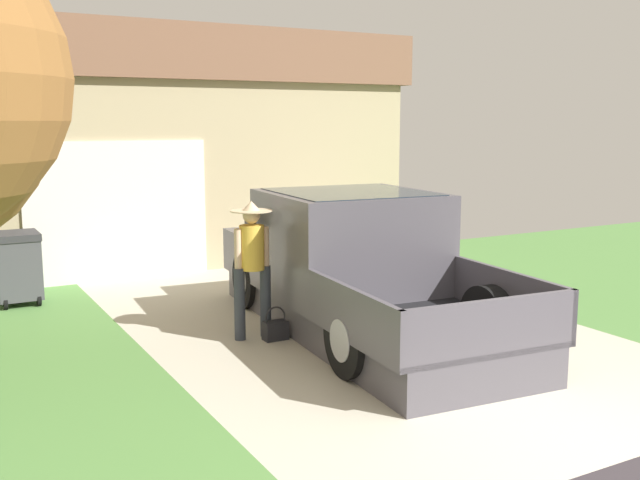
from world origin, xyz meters
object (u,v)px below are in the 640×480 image
person_with_hat (252,258)px  wheeled_trash_bin (18,265)px  house_with_garage (140,143)px  handbag (275,329)px  pickup_truck (350,267)px

person_with_hat → wheeled_trash_bin: person_with_hat is taller
person_with_hat → house_with_garage: (0.76, 7.50, 1.15)m
handbag → wheeled_trash_bin: bearing=126.0°
handbag → wheeled_trash_bin: size_ratio=0.40×
pickup_truck → wheeled_trash_bin: size_ratio=5.12×
pickup_truck → wheeled_trash_bin: (-3.57, 3.25, -0.20)m
person_with_hat → handbag: bearing=-43.3°
pickup_truck → house_with_garage: (-0.56, 7.58, 1.37)m
pickup_truck → handbag: 1.29m
person_with_hat → house_with_garage: 7.63m
house_with_garage → wheeled_trash_bin: bearing=-124.8°
person_with_hat → pickup_truck: bearing=-1.4°
person_with_hat → house_with_garage: size_ratio=0.19×
handbag → wheeled_trash_bin: wheeled_trash_bin is taller
pickup_truck → person_with_hat: (-1.32, 0.08, 0.22)m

